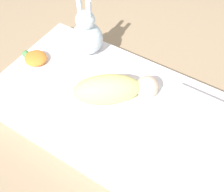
{
  "coord_description": "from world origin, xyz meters",
  "views": [
    {
      "loc": [
        -0.44,
        0.76,
        1.36
      ],
      "look_at": [
        0.03,
        -0.0,
        0.17
      ],
      "focal_mm": 42.0,
      "sensor_mm": 36.0,
      "label": 1
    }
  ],
  "objects_px": {
    "pillow": "(193,126)",
    "turtle_plush": "(35,58)",
    "swaddled_baby": "(114,89)",
    "bunny_plush": "(87,35)"
  },
  "relations": [
    {
      "from": "pillow",
      "to": "turtle_plush",
      "type": "xyz_separation_m",
      "value": [
        1.06,
        0.04,
        -0.02
      ]
    },
    {
      "from": "swaddled_baby",
      "to": "pillow",
      "type": "relative_size",
      "value": 1.2
    },
    {
      "from": "pillow",
      "to": "swaddled_baby",
      "type": "bearing_deg",
      "value": 3.7
    },
    {
      "from": "pillow",
      "to": "turtle_plush",
      "type": "height_order",
      "value": "pillow"
    },
    {
      "from": "pillow",
      "to": "bunny_plush",
      "type": "xyz_separation_m",
      "value": [
        0.83,
        -0.22,
        0.08
      ]
    },
    {
      "from": "pillow",
      "to": "bunny_plush",
      "type": "distance_m",
      "value": 0.86
    },
    {
      "from": "swaddled_baby",
      "to": "turtle_plush",
      "type": "relative_size",
      "value": 2.45
    },
    {
      "from": "pillow",
      "to": "turtle_plush",
      "type": "relative_size",
      "value": 2.04
    },
    {
      "from": "swaddled_baby",
      "to": "pillow",
      "type": "distance_m",
      "value": 0.47
    },
    {
      "from": "swaddled_baby",
      "to": "pillow",
      "type": "xyz_separation_m",
      "value": [
        -0.47,
        -0.03,
        -0.03
      ]
    }
  ]
}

